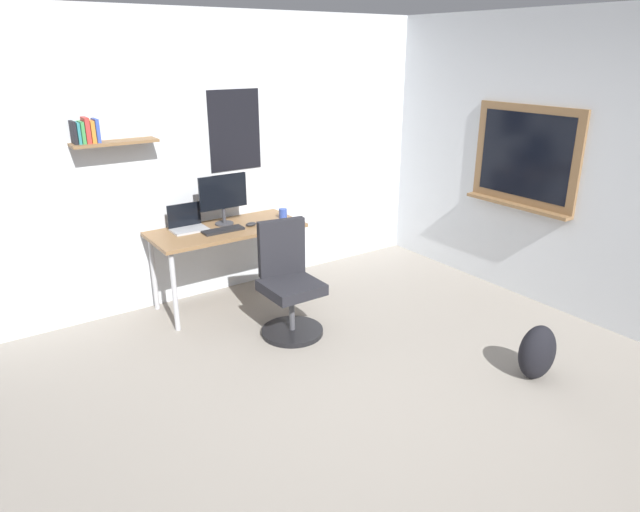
{
  "coord_description": "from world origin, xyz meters",
  "views": [
    {
      "loc": [
        -2.09,
        -2.43,
        2.27
      ],
      "look_at": [
        0.09,
        0.72,
        0.85
      ],
      "focal_mm": 31.57,
      "sensor_mm": 36.0,
      "label": 1
    }
  ],
  "objects_px": {
    "keyboard": "(223,230)",
    "backpack": "(537,352)",
    "office_chair": "(289,286)",
    "coffee_mug": "(283,213)",
    "desk": "(227,236)",
    "computer_mouse": "(251,224)",
    "monitor_primary": "(223,196)",
    "laptop": "(187,224)"
  },
  "relations": [
    {
      "from": "keyboard",
      "to": "backpack",
      "type": "bearing_deg",
      "value": -61.08
    },
    {
      "from": "office_chair",
      "to": "coffee_mug",
      "type": "height_order",
      "value": "office_chair"
    },
    {
      "from": "backpack",
      "to": "office_chair",
      "type": "bearing_deg",
      "value": 123.42
    },
    {
      "from": "desk",
      "to": "computer_mouse",
      "type": "bearing_deg",
      "value": -20.37
    },
    {
      "from": "backpack",
      "to": "computer_mouse",
      "type": "bearing_deg",
      "value": 113.49
    },
    {
      "from": "office_chair",
      "to": "monitor_primary",
      "type": "xyz_separation_m",
      "value": [
        -0.12,
        0.91,
        0.6
      ]
    },
    {
      "from": "laptop",
      "to": "keyboard",
      "type": "relative_size",
      "value": 0.84
    },
    {
      "from": "laptop",
      "to": "computer_mouse",
      "type": "xyz_separation_m",
      "value": [
        0.52,
        -0.23,
        -0.04
      ]
    },
    {
      "from": "keyboard",
      "to": "coffee_mug",
      "type": "xyz_separation_m",
      "value": [
        0.65,
        0.05,
        0.04
      ]
    },
    {
      "from": "computer_mouse",
      "to": "coffee_mug",
      "type": "height_order",
      "value": "coffee_mug"
    },
    {
      "from": "desk",
      "to": "keyboard",
      "type": "bearing_deg",
      "value": -131.06
    },
    {
      "from": "office_chair",
      "to": "monitor_primary",
      "type": "height_order",
      "value": "monitor_primary"
    },
    {
      "from": "monitor_primary",
      "to": "computer_mouse",
      "type": "xyz_separation_m",
      "value": [
        0.18,
        -0.18,
        -0.25
      ]
    },
    {
      "from": "office_chair",
      "to": "laptop",
      "type": "xyz_separation_m",
      "value": [
        -0.46,
        0.96,
        0.39
      ]
    },
    {
      "from": "keyboard",
      "to": "computer_mouse",
      "type": "height_order",
      "value": "computer_mouse"
    },
    {
      "from": "desk",
      "to": "keyboard",
      "type": "distance_m",
      "value": 0.14
    },
    {
      "from": "keyboard",
      "to": "monitor_primary",
      "type": "bearing_deg",
      "value": 60.29
    },
    {
      "from": "office_chair",
      "to": "keyboard",
      "type": "height_order",
      "value": "office_chair"
    },
    {
      "from": "keyboard",
      "to": "computer_mouse",
      "type": "xyz_separation_m",
      "value": [
        0.28,
        0.0,
        0.01
      ]
    },
    {
      "from": "computer_mouse",
      "to": "coffee_mug",
      "type": "bearing_deg",
      "value": 7.64
    },
    {
      "from": "keyboard",
      "to": "laptop",
      "type": "bearing_deg",
      "value": 136.39
    },
    {
      "from": "keyboard",
      "to": "computer_mouse",
      "type": "bearing_deg",
      "value": 0.0
    },
    {
      "from": "office_chair",
      "to": "keyboard",
      "type": "bearing_deg",
      "value": 107.21
    },
    {
      "from": "laptop",
      "to": "computer_mouse",
      "type": "height_order",
      "value": "laptop"
    },
    {
      "from": "desk",
      "to": "coffee_mug",
      "type": "height_order",
      "value": "coffee_mug"
    },
    {
      "from": "desk",
      "to": "monitor_primary",
      "type": "xyz_separation_m",
      "value": [
        0.03,
        0.1,
        0.35
      ]
    },
    {
      "from": "coffee_mug",
      "to": "keyboard",
      "type": "bearing_deg",
      "value": -175.62
    },
    {
      "from": "monitor_primary",
      "to": "computer_mouse",
      "type": "bearing_deg",
      "value": -45.41
    },
    {
      "from": "monitor_primary",
      "to": "coffee_mug",
      "type": "relative_size",
      "value": 5.04
    },
    {
      "from": "monitor_primary",
      "to": "backpack",
      "type": "xyz_separation_m",
      "value": [
        1.21,
        -2.55,
        -0.8
      ]
    },
    {
      "from": "laptop",
      "to": "keyboard",
      "type": "height_order",
      "value": "laptop"
    },
    {
      "from": "coffee_mug",
      "to": "monitor_primary",
      "type": "bearing_deg",
      "value": 166.71
    },
    {
      "from": "monitor_primary",
      "to": "computer_mouse",
      "type": "height_order",
      "value": "monitor_primary"
    },
    {
      "from": "monitor_primary",
      "to": "coffee_mug",
      "type": "bearing_deg",
      "value": -13.29
    },
    {
      "from": "keyboard",
      "to": "backpack",
      "type": "distance_m",
      "value": 2.77
    },
    {
      "from": "office_chair",
      "to": "coffee_mug",
      "type": "bearing_deg",
      "value": 61.22
    },
    {
      "from": "desk",
      "to": "backpack",
      "type": "height_order",
      "value": "desk"
    },
    {
      "from": "laptop",
      "to": "monitor_primary",
      "type": "xyz_separation_m",
      "value": [
        0.34,
        -0.05,
        0.22
      ]
    },
    {
      "from": "desk",
      "to": "laptop",
      "type": "relative_size",
      "value": 4.41
    },
    {
      "from": "keyboard",
      "to": "coffee_mug",
      "type": "relative_size",
      "value": 4.02
    },
    {
      "from": "desk",
      "to": "office_chair",
      "type": "height_order",
      "value": "office_chair"
    },
    {
      "from": "keyboard",
      "to": "coffee_mug",
      "type": "distance_m",
      "value": 0.66
    }
  ]
}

